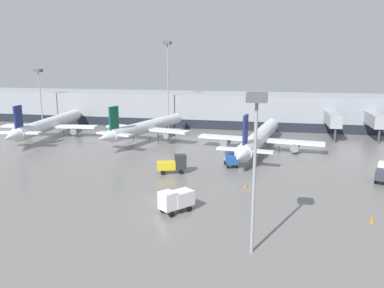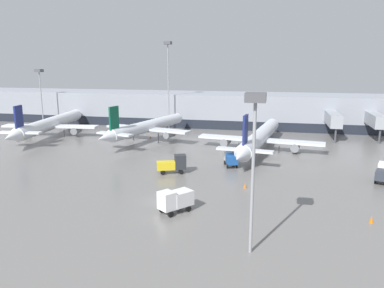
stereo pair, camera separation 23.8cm
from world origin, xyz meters
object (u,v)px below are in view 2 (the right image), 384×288
at_px(parked_jet_0, 147,127).
at_px(apron_light_mast_0, 40,81).
at_px(traffic_cone_0, 372,219).
at_px(traffic_cone_1, 245,185).
at_px(apron_light_mast_4, 255,126).
at_px(service_truck_1, 175,199).
at_px(service_truck_3, 173,164).
at_px(service_truck_0, 231,158).
at_px(apron_light_mast_2, 168,63).
at_px(parked_jet_2, 260,137).
at_px(parked_jet_1, 50,124).
at_px(traffic_cone_2, 150,137).

distance_m(parked_jet_0, apron_light_mast_0, 39.28).
height_order(traffic_cone_0, traffic_cone_1, traffic_cone_0).
distance_m(traffic_cone_0, apron_light_mast_4, 19.75).
distance_m(service_truck_1, service_truck_3, 16.15).
relative_size(service_truck_0, service_truck_1, 0.97).
relative_size(service_truck_0, apron_light_mast_0, 0.27).
bearing_deg(apron_light_mast_2, traffic_cone_1, -61.55).
xyz_separation_m(service_truck_0, apron_light_mast_2, (-20.40, 32.77, 16.00)).
distance_m(service_truck_1, apron_light_mast_0, 74.91).
xyz_separation_m(parked_jet_2, service_truck_3, (-12.78, -19.55, -1.10)).
xyz_separation_m(parked_jet_2, apron_light_mast_4, (1.05, -42.83, 9.41)).
relative_size(parked_jet_0, parked_jet_1, 0.87).
height_order(parked_jet_1, traffic_cone_1, parked_jet_1).
distance_m(parked_jet_1, apron_light_mast_0, 19.48).
xyz_separation_m(service_truck_1, apron_light_mast_0, (-52.50, 52.28, 11.02)).
distance_m(traffic_cone_1, apron_light_mast_0, 74.00).
relative_size(traffic_cone_2, apron_light_mast_2, 0.02).
distance_m(parked_jet_2, traffic_cone_2, 26.63).
distance_m(parked_jet_2, apron_light_mast_4, 43.87).
relative_size(parked_jet_2, service_truck_0, 9.14).
height_order(service_truck_3, traffic_cone_0, service_truck_3).
relative_size(traffic_cone_2, apron_light_mast_4, 0.04).
bearing_deg(parked_jet_0, apron_light_mast_2, 12.11).
height_order(traffic_cone_0, apron_light_mast_4, apron_light_mast_4).
xyz_separation_m(service_truck_3, traffic_cone_2, (-12.84, 26.41, -1.27)).
xyz_separation_m(traffic_cone_2, apron_light_mast_4, (26.67, -49.69, 11.78)).
distance_m(parked_jet_1, parked_jet_2, 50.25).
bearing_deg(traffic_cone_1, apron_light_mast_2, 118.45).
height_order(traffic_cone_1, apron_light_mast_2, apron_light_mast_2).
distance_m(parked_jet_2, apron_light_mast_0, 63.98).
relative_size(traffic_cone_0, traffic_cone_1, 1.02).
relative_size(parked_jet_0, apron_light_mast_2, 1.46).
bearing_deg(apron_light_mast_2, traffic_cone_0, -53.87).
distance_m(traffic_cone_1, apron_light_mast_2, 52.76).
relative_size(traffic_cone_1, apron_light_mast_2, 0.03).
height_order(service_truck_0, service_truck_3, service_truck_3).
bearing_deg(apron_light_mast_4, parked_jet_2, 91.40).
bearing_deg(traffic_cone_2, traffic_cone_0, -45.50).
bearing_deg(apron_light_mast_2, traffic_cone_2, -94.28).
height_order(parked_jet_0, apron_light_mast_0, apron_light_mast_0).
bearing_deg(parked_jet_0, traffic_cone_1, -124.91).
xyz_separation_m(service_truck_3, apron_light_mast_0, (-48.02, 36.76, 11.09)).
distance_m(parked_jet_2, service_truck_3, 23.38).
bearing_deg(parked_jet_1, apron_light_mast_2, -66.18).
height_order(service_truck_0, apron_light_mast_0, apron_light_mast_0).
xyz_separation_m(parked_jet_0, parked_jet_1, (-24.86, 0.70, -0.36)).
bearing_deg(apron_light_mast_0, parked_jet_1, -50.59).
bearing_deg(service_truck_1, parked_jet_1, -95.21).
height_order(apron_light_mast_0, apron_light_mast_2, apron_light_mast_2).
bearing_deg(traffic_cone_0, apron_light_mast_2, 126.13).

